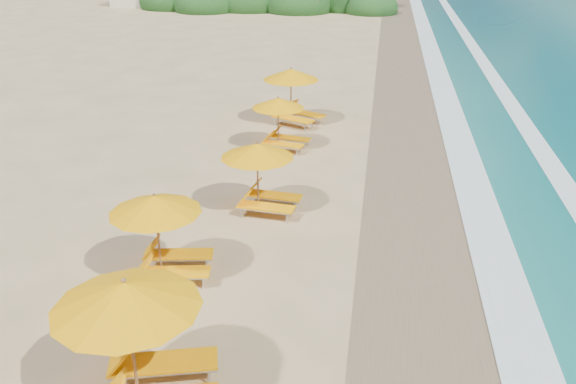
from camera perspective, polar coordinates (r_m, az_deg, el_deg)
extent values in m
plane|color=tan|center=(16.95, 0.00, -3.71)|extent=(160.00, 160.00, 0.00)
cube|color=#846D4F|center=(16.87, 13.59, -4.56)|extent=(4.00, 160.00, 0.01)
cube|color=white|center=(17.08, 18.62, -4.75)|extent=(1.20, 160.00, 0.01)
cylinder|color=olive|center=(11.08, -14.51, -13.80)|extent=(0.06, 0.06, 2.48)
cone|color=#FFA505|center=(10.49, -15.10, -9.34)|extent=(3.14, 3.14, 0.50)
sphere|color=olive|center=(10.35, -15.26, -8.06)|extent=(0.09, 0.09, 0.09)
cylinder|color=olive|center=(14.72, -12.16, -4.21)|extent=(0.05, 0.05, 2.12)
cone|color=#FFA505|center=(14.34, -12.46, -1.11)|extent=(2.53, 2.53, 0.43)
sphere|color=olive|center=(14.24, -12.55, -0.25)|extent=(0.08, 0.08, 0.08)
cylinder|color=olive|center=(17.76, -2.88, 1.33)|extent=(0.05, 0.05, 2.08)
cone|color=#FFA505|center=(17.44, -2.94, 3.95)|extent=(2.36, 2.36, 0.42)
sphere|color=olive|center=(17.36, -2.95, 4.67)|extent=(0.07, 0.07, 0.07)
cylinder|color=olive|center=(22.94, -0.94, 6.49)|extent=(0.05, 0.05, 1.94)
cone|color=#FFA505|center=(22.71, -0.95, 8.42)|extent=(2.39, 2.39, 0.39)
sphere|color=olive|center=(22.65, -0.95, 8.95)|extent=(0.07, 0.07, 0.07)
cylinder|color=olive|center=(25.91, 0.28, 9.00)|extent=(0.06, 0.06, 2.31)
cone|color=#FFA505|center=(25.68, 0.29, 11.07)|extent=(3.18, 3.18, 0.46)
sphere|color=olive|center=(25.62, 0.29, 11.63)|extent=(0.08, 0.08, 0.08)
ellipsoid|color=#163D14|center=(60.83, 1.00, 17.22)|extent=(6.40, 6.40, 4.16)
ellipsoid|color=#163D14|center=(62.67, -3.62, 17.46)|extent=(7.20, 7.20, 4.68)
ellipsoid|color=#163D14|center=(61.74, -7.82, 17.08)|extent=(6.00, 6.00, 3.90)
ellipsoid|color=#163D14|center=(62.40, 5.08, 17.24)|extent=(5.60, 5.60, 3.64)
ellipsoid|color=#163D14|center=(64.85, -10.87, 17.27)|extent=(6.60, 6.60, 4.29)
ellipsoid|color=#163D14|center=(60.29, 7.90, 16.82)|extent=(5.00, 5.00, 3.25)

